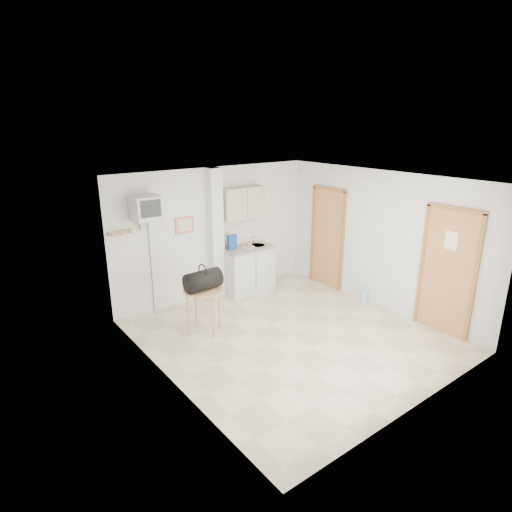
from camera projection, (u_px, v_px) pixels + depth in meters
ground at (291, 336)px, 6.90m from camera, size 4.50×4.50×0.00m
room_envelope at (301, 241)px, 6.64m from camera, size 4.24×4.54×2.55m
kitchenette at (246, 253)px, 8.51m from camera, size 1.03×0.58×2.10m
crt_television at (146, 209)px, 7.01m from camera, size 0.44×0.45×2.15m
round_table at (203, 294)px, 6.88m from camera, size 0.65×0.65×0.75m
duffel_bag at (203, 280)px, 6.75m from camera, size 0.60×0.35×0.43m
water_bottle at (364, 295)px, 8.11m from camera, size 0.11×0.11×0.33m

